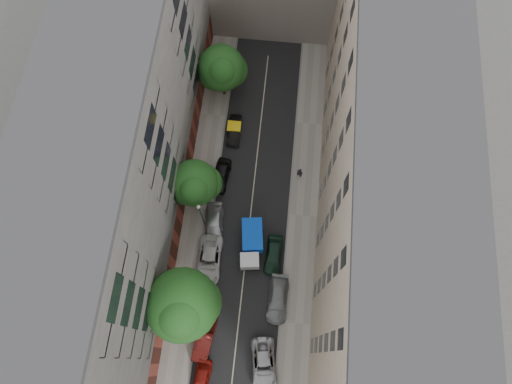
# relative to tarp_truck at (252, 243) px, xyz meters

# --- Properties ---
(ground) EXTENTS (120.00, 120.00, 0.00)m
(ground) POSITION_rel_tarp_truck_xyz_m (-0.48, 3.80, -1.27)
(ground) COLOR #4C4C49
(ground) RESTS_ON ground
(road_surface) EXTENTS (8.00, 44.00, 0.02)m
(road_surface) POSITION_rel_tarp_truck_xyz_m (-0.48, 3.80, -1.26)
(road_surface) COLOR black
(road_surface) RESTS_ON ground
(sidewalk_left) EXTENTS (3.00, 44.00, 0.15)m
(sidewalk_left) POSITION_rel_tarp_truck_xyz_m (-5.98, 3.80, -1.19)
(sidewalk_left) COLOR gray
(sidewalk_left) RESTS_ON ground
(sidewalk_right) EXTENTS (3.00, 44.00, 0.15)m
(sidewalk_right) POSITION_rel_tarp_truck_xyz_m (5.02, 3.80, -1.19)
(sidewalk_right) COLOR gray
(sidewalk_right) RESTS_ON ground
(building_left) EXTENTS (8.00, 44.00, 20.00)m
(building_left) POSITION_rel_tarp_truck_xyz_m (-11.48, 3.80, 8.73)
(building_left) COLOR #4A4845
(building_left) RESTS_ON ground
(building_right) EXTENTS (8.00, 44.00, 20.00)m
(building_right) POSITION_rel_tarp_truck_xyz_m (10.52, 3.80, 8.73)
(building_right) COLOR beige
(building_right) RESTS_ON ground
(tarp_truck) EXTENTS (2.58, 5.21, 2.30)m
(tarp_truck) POSITION_rel_tarp_truck_xyz_m (0.00, 0.00, 0.00)
(tarp_truck) COLOR black
(tarp_truck) RESTS_ON ground
(car_left_0) EXTENTS (1.77, 3.87, 1.29)m
(car_left_0) POSITION_rel_tarp_truck_xyz_m (-3.28, -13.20, -0.62)
(car_left_0) COLOR maroon
(car_left_0) RESTS_ON ground
(car_left_1) EXTENTS (2.09, 4.50, 1.43)m
(car_left_1) POSITION_rel_tarp_truck_xyz_m (-3.49, -9.60, -0.55)
(car_left_1) COLOR #4A120E
(car_left_1) RESTS_ON ground
(car_left_2) EXTENTS (2.45, 5.19, 1.43)m
(car_left_2) POSITION_rel_tarp_truck_xyz_m (-4.08, -2.00, -0.55)
(car_left_2) COLOR silver
(car_left_2) RESTS_ON ground
(car_left_3) EXTENTS (2.44, 4.97, 1.39)m
(car_left_3) POSITION_rel_tarp_truck_xyz_m (-4.08, 1.60, -0.57)
(car_left_3) COLOR #B6B7BB
(car_left_3) RESTS_ON ground
(car_left_4) EXTENTS (2.06, 4.26, 1.40)m
(car_left_4) POSITION_rel_tarp_truck_xyz_m (-4.08, 7.20, -0.57)
(car_left_4) COLOR black
(car_left_4) RESTS_ON ground
(car_left_5) EXTENTS (1.40, 3.88, 1.27)m
(car_left_5) POSITION_rel_tarp_truck_xyz_m (-3.28, 12.80, -0.63)
(car_left_5) COLOR black
(car_left_5) RESTS_ON ground
(car_right_0) EXTENTS (3.01, 5.16, 1.35)m
(car_right_0) POSITION_rel_tarp_truck_xyz_m (2.32, -11.20, -0.59)
(car_right_0) COLOR #B0B0B5
(car_right_0) RESTS_ON ground
(car_right_1) EXTENTS (2.02, 4.80, 1.38)m
(car_right_1) POSITION_rel_tarp_truck_xyz_m (3.12, -5.19, -0.58)
(car_right_1) COLOR gray
(car_right_1) RESTS_ON ground
(car_right_2) EXTENTS (1.84, 4.24, 1.42)m
(car_right_2) POSITION_rel_tarp_truck_xyz_m (2.32, -0.80, -0.56)
(car_right_2) COLOR black
(car_right_2) RESTS_ON ground
(tree_near) EXTENTS (6.44, 6.33, 9.89)m
(tree_near) POSITION_rel_tarp_truck_xyz_m (-4.99, -7.31, 5.34)
(tree_near) COLOR #382619
(tree_near) RESTS_ON sidewalk_left
(tree_mid) EXTENTS (4.99, 4.67, 7.25)m
(tree_mid) POSITION_rel_tarp_truck_xyz_m (-5.91, 4.35, 3.60)
(tree_mid) COLOR #382619
(tree_mid) RESTS_ON sidewalk_left
(tree_far) EXTENTS (5.29, 5.02, 7.37)m
(tree_far) POSITION_rel_tarp_truck_xyz_m (-4.99, 17.69, 3.61)
(tree_far) COLOR #382619
(tree_far) RESTS_ON sidewalk_left
(lamp_post) EXTENTS (0.36, 0.36, 6.25)m
(lamp_post) POSITION_rel_tarp_truck_xyz_m (-5.06, 1.70, 2.75)
(lamp_post) COLOR #18552E
(lamp_post) RESTS_ON sidewalk_left
(pedestrian) EXTENTS (0.75, 0.62, 1.75)m
(pedestrian) POSITION_rel_tarp_truck_xyz_m (4.30, 8.27, -0.25)
(pedestrian) COLOR black
(pedestrian) RESTS_ON sidewalk_right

